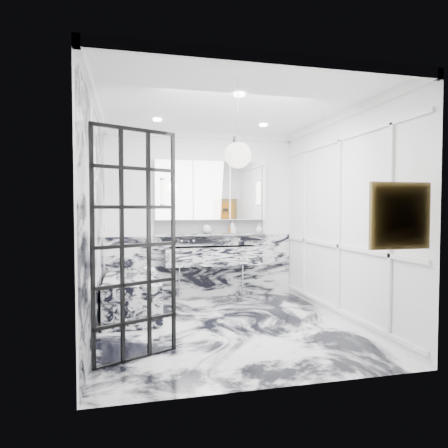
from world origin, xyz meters
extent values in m
plane|color=silver|center=(0.00, 0.00, 0.00)|extent=(3.60, 3.60, 0.00)
plane|color=white|center=(0.00, 0.00, 2.80)|extent=(3.60, 3.60, 0.00)
plane|color=white|center=(0.00, 1.80, 1.40)|extent=(3.60, 0.00, 3.60)
plane|color=white|center=(0.00, -1.80, 1.40)|extent=(3.60, 0.00, 3.60)
plane|color=white|center=(-1.60, 0.00, 1.40)|extent=(0.00, 3.60, 3.60)
plane|color=white|center=(1.60, 0.00, 1.40)|extent=(0.00, 3.60, 3.60)
cube|color=silver|center=(0.00, 1.78, 0.53)|extent=(3.18, 0.05, 1.05)
cube|color=silver|center=(-1.59, 0.00, 1.34)|extent=(0.02, 3.56, 2.68)
cube|color=white|center=(1.58, 0.00, 1.30)|extent=(0.03, 3.40, 2.30)
imported|color=#8C5919|center=(0.52, 1.71, 1.20)|extent=(0.10, 0.10, 0.22)
imported|color=#4C4C51|center=(0.54, 1.71, 1.17)|extent=(0.09, 0.09, 0.17)
imported|color=silver|center=(1.00, 1.71, 1.17)|extent=(0.14, 0.14, 0.16)
sphere|color=white|center=(0.08, 1.71, 1.17)|extent=(0.15, 0.15, 0.15)
cylinder|color=#8C5919|center=(0.48, 1.71, 1.14)|extent=(0.04, 0.04, 0.10)
cylinder|color=silver|center=(-0.97, 0.12, 0.61)|extent=(0.08, 0.08, 0.12)
cube|color=#C16E13|center=(1.20, -1.76, 1.45)|extent=(0.51, 0.05, 0.51)
sphere|color=white|center=(-0.21, -1.32, 2.02)|extent=(0.25, 0.25, 0.25)
cube|color=silver|center=(0.15, 1.55, 0.73)|extent=(1.60, 0.45, 0.30)
cube|color=silver|center=(0.15, 1.72, 1.07)|extent=(1.90, 0.14, 0.04)
cube|color=white|center=(0.15, 1.78, 1.21)|extent=(1.90, 0.03, 0.23)
cube|color=white|center=(0.15, 1.73, 1.82)|extent=(1.90, 0.16, 1.00)
cylinder|color=white|center=(-0.67, 1.63, 1.78)|extent=(0.07, 0.07, 0.40)
cylinder|color=white|center=(0.97, 1.63, 1.78)|extent=(0.07, 0.07, 0.40)
cube|color=silver|center=(-1.18, 0.90, 0.28)|extent=(0.75, 1.65, 0.55)
camera|label=1|loc=(-1.20, -4.92, 1.52)|focal=32.00mm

